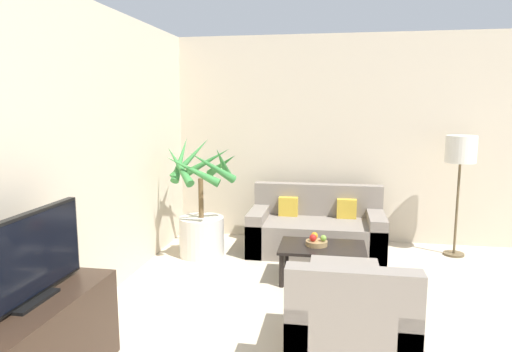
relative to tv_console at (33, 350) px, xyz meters
name	(u,v)px	position (x,y,z in m)	size (l,w,h in m)	color
wall_back	(408,140)	(2.72, 3.76, 1.04)	(7.67, 0.06, 2.70)	beige
wall_left	(38,167)	(-0.34, 0.65, 1.04)	(0.06, 7.77, 2.70)	beige
tv_console	(33,350)	(0.00, 0.00, 0.00)	(0.52, 1.20, 0.62)	#332319
television	(26,259)	(0.00, 0.00, 0.58)	(0.18, 1.03, 0.54)	black
potted_palm	(201,216)	(0.25, 2.79, 0.17)	(0.92, 0.92, 1.43)	beige
sofa_loveseat	(316,230)	(1.60, 3.16, -0.04)	(1.62, 0.82, 0.80)	gray
floor_lamp	(461,154)	(3.26, 3.31, 0.91)	(0.35, 0.35, 1.45)	brown
coffee_table	(322,251)	(1.70, 2.22, 0.01)	(0.87, 0.58, 0.37)	black
fruit_bowl	(317,243)	(1.64, 2.23, 0.08)	(0.23, 0.23, 0.05)	#997A4C
apple_red	(313,238)	(1.60, 2.21, 0.14)	(0.07, 0.07, 0.07)	red
apple_green	(323,238)	(1.71, 2.23, 0.14)	(0.06, 0.06, 0.06)	olive
orange_fruit	(314,236)	(1.61, 2.29, 0.14)	(0.07, 0.07, 0.07)	orange
armchair	(350,323)	(1.94, 0.80, -0.06)	(0.88, 0.78, 0.76)	gray
ottoman	(344,288)	(1.91, 1.56, -0.11)	(0.60, 0.50, 0.41)	gray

